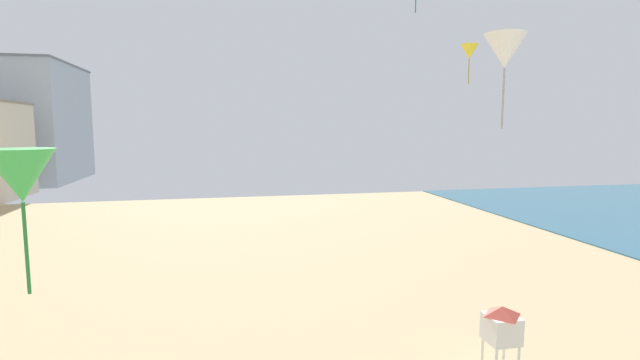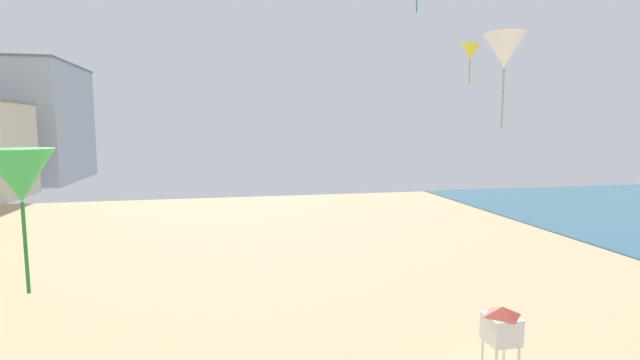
# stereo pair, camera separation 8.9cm
# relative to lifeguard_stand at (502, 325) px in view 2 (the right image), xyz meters

# --- Properties ---
(boardwalk_hotel_distant) EXTENTS (13.44, 21.62, 19.22)m
(boardwalk_hotel_distant) POSITION_rel_lifeguard_stand_xyz_m (-40.07, 70.27, 7.78)
(boardwalk_hotel_distant) COLOR #ADB7C1
(boardwalk_hotel_distant) RESTS_ON ground
(lifeguard_stand) EXTENTS (1.10, 1.10, 2.55)m
(lifeguard_stand) POSITION_rel_lifeguard_stand_xyz_m (0.00, 0.00, 0.00)
(lifeguard_stand) COLOR white
(lifeguard_stand) RESTS_ON ground
(kite_yellow_delta) EXTENTS (0.88, 0.88, 2.00)m
(kite_yellow_delta) POSITION_rel_lifeguard_stand_xyz_m (2.58, 7.51, 10.98)
(kite_yellow_delta) COLOR yellow
(kite_white_delta) EXTENTS (1.24, 1.24, 2.83)m
(kite_white_delta) POSITION_rel_lifeguard_stand_xyz_m (-1.50, -1.74, 9.45)
(kite_white_delta) COLOR white
(kite_green_delta) EXTENTS (1.51, 1.51, 3.43)m
(kite_green_delta) POSITION_rel_lifeguard_stand_xyz_m (-14.40, -2.65, 6.08)
(kite_green_delta) COLOR green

